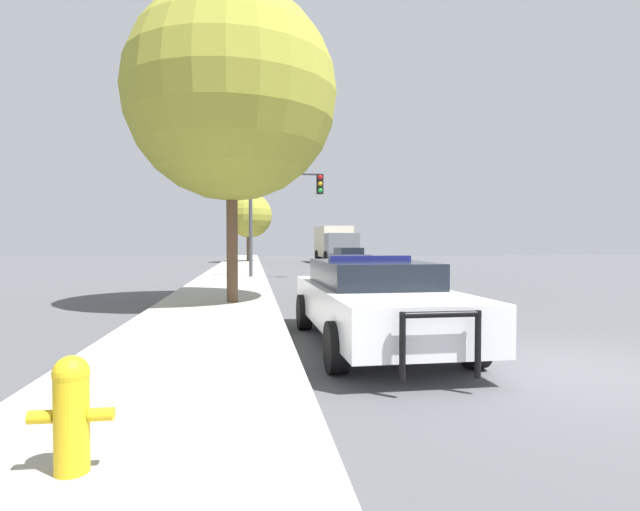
{
  "coord_description": "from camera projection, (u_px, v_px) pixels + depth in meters",
  "views": [
    {
      "loc": [
        -4.21,
        -5.89,
        1.66
      ],
      "look_at": [
        -1.94,
        10.82,
        1.21
      ],
      "focal_mm": 28.0,
      "sensor_mm": 36.0,
      "label": 1
    }
  ],
  "objects": [
    {
      "name": "police_car",
      "position": [
        373.0,
        299.0,
        8.06
      ],
      "size": [
        2.18,
        5.39,
        1.44
      ],
      "rotation": [
        0.0,
        0.0,
        3.16
      ],
      "color": "white",
      "rests_on": "ground_plane"
    },
    {
      "name": "fire_hydrant",
      "position": [
        71.0,
        410.0,
        3.29
      ],
      "size": [
        0.54,
        0.23,
        0.78
      ],
      "color": "gold",
      "rests_on": "sidewalk_left"
    },
    {
      "name": "traffic_light",
      "position": [
        281.0,
        201.0,
        22.39
      ],
      "size": [
        3.35,
        0.35,
        4.77
      ],
      "color": "#424247",
      "rests_on": "sidewalk_left"
    },
    {
      "name": "tree_sidewalk_near",
      "position": [
        231.0,
        95.0,
        12.63
      ],
      "size": [
        5.36,
        5.36,
        7.94
      ],
      "color": "brown",
      "rests_on": "sidewalk_left"
    },
    {
      "name": "ground_plane",
      "position": [
        581.0,
        370.0,
        6.45
      ],
      "size": [
        110.0,
        110.0,
        0.0
      ],
      "primitive_type": "plane",
      "color": "#4F4F54"
    },
    {
      "name": "tree_sidewalk_far",
      "position": [
        249.0,
        216.0,
        40.58
      ],
      "size": [
        3.66,
        3.66,
        5.58
      ],
      "color": "#4C3823",
      "rests_on": "sidewalk_left"
    },
    {
      "name": "box_truck",
      "position": [
        335.0,
        243.0,
        40.38
      ],
      "size": [
        2.78,
        7.01,
        2.96
      ],
      "rotation": [
        0.0,
        0.0,
        3.17
      ],
      "color": "slate",
      "rests_on": "ground_plane"
    },
    {
      "name": "car_background_distant",
      "position": [
        329.0,
        253.0,
        43.98
      ],
      "size": [
        1.98,
        3.96,
        1.36
      ],
      "rotation": [
        0.0,
        0.0,
        0.0
      ],
      "color": "#B7B7BC",
      "rests_on": "ground_plane"
    },
    {
      "name": "car_background_oncoming",
      "position": [
        349.0,
        257.0,
        31.91
      ],
      "size": [
        2.11,
        4.38,
        1.32
      ],
      "rotation": [
        0.0,
        0.0,
        3.2
      ],
      "color": "#333856",
      "rests_on": "ground_plane"
    },
    {
      "name": "sidewalk_left",
      "position": [
        175.0,
        380.0,
        5.76
      ],
      "size": [
        3.0,
        110.0,
        0.13
      ],
      "color": "#A3A099",
      "rests_on": "ground_plane"
    }
  ]
}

